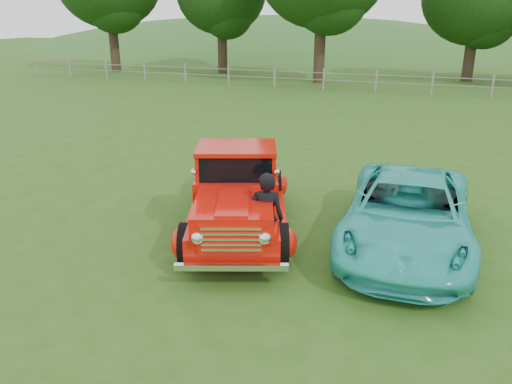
% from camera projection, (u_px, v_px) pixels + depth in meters
% --- Properties ---
extents(ground, '(140.00, 140.00, 0.00)m').
position_uv_depth(ground, '(213.00, 266.00, 8.74)').
color(ground, '#2C5215').
rests_on(ground, ground).
extents(distant_hills, '(116.00, 60.00, 18.00)m').
position_uv_depth(distant_hills, '(378.00, 86.00, 64.21)').
color(distant_hills, '#285720').
rests_on(distant_hills, ground).
extents(fence_line, '(48.00, 0.12, 1.20)m').
position_uv_depth(fence_line, '(376.00, 81.00, 28.01)').
color(fence_line, gray).
rests_on(fence_line, ground).
extents(red_pickup, '(3.39, 5.28, 1.78)m').
position_uv_depth(red_pickup, '(237.00, 193.00, 10.00)').
color(red_pickup, black).
rests_on(red_pickup, ground).
extents(teal_sedan, '(2.37, 4.94, 1.36)m').
position_uv_depth(teal_sedan, '(408.00, 213.00, 9.28)').
color(teal_sedan, '#2FBFB3').
rests_on(teal_sedan, ground).
extents(man, '(0.68, 0.51, 1.67)m').
position_uv_depth(man, '(266.00, 218.00, 8.63)').
color(man, black).
rests_on(man, ground).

